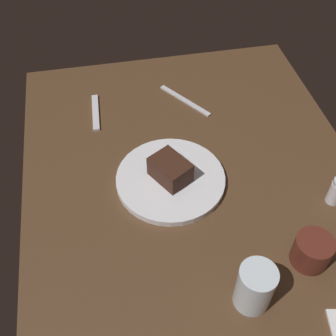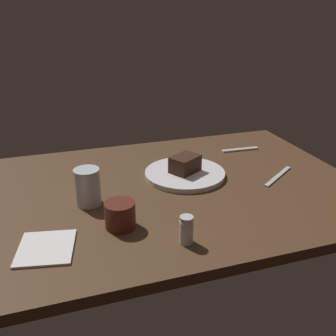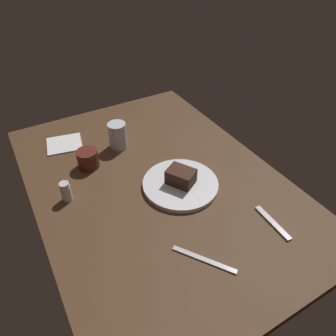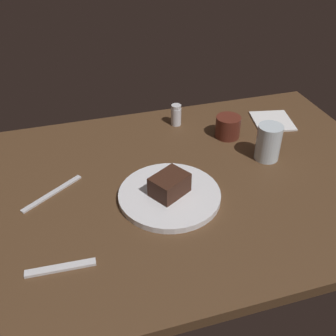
{
  "view_description": "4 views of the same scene",
  "coord_description": "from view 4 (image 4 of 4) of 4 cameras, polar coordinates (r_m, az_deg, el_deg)",
  "views": [
    {
      "loc": [
        58.42,
        -19.73,
        83.52
      ],
      "look_at": [
        -7.59,
        -6.62,
        7.64
      ],
      "focal_mm": 45.33,
      "sensor_mm": 36.0,
      "label": 1
    },
    {
      "loc": [
        34.66,
        103.81,
        56.82
      ],
      "look_at": [
        0.36,
        -1.34,
        8.91
      ],
      "focal_mm": 41.11,
      "sensor_mm": 36.0,
      "label": 2
    },
    {
      "loc": [
        -76.31,
        38.63,
        79.16
      ],
      "look_at": [
        1.11,
        -5.74,
        5.46
      ],
      "focal_mm": 33.63,
      "sensor_mm": 36.0,
      "label": 3
    },
    {
      "loc": [
        -30.18,
        -82.5,
        70.57
      ],
      "look_at": [
        -5.81,
        -0.17,
        8.27
      ],
      "focal_mm": 42.44,
      "sensor_mm": 36.0,
      "label": 4
    }
  ],
  "objects": [
    {
      "name": "water_glass",
      "position": [
        1.2,
        14.22,
        3.59
      ],
      "size": [
        7.29,
        7.29,
        10.92
      ],
      "primitive_type": "cylinder",
      "color": "silver",
      "rests_on": "dining_table"
    },
    {
      "name": "dining_table",
      "position": [
        1.12,
        2.83,
        -2.27
      ],
      "size": [
        120.0,
        84.0,
        3.0
      ],
      "primitive_type": "cube",
      "color": "#4C331E",
      "rests_on": "ground"
    },
    {
      "name": "dessert_plate",
      "position": [
        1.04,
        0.22,
        -3.93
      ],
      "size": [
        26.79,
        26.79,
        1.68
      ],
      "primitive_type": "cylinder",
      "color": "silver",
      "rests_on": "dining_table"
    },
    {
      "name": "folded_napkin",
      "position": [
        1.43,
        14.76,
        6.55
      ],
      "size": [
        15.34,
        16.19,
        0.6
      ],
      "primitive_type": "cube",
      "rotation": [
        0.0,
        0.0,
        -0.2
      ],
      "color": "white",
      "rests_on": "dining_table"
    },
    {
      "name": "butter_knife",
      "position": [
        1.1,
        -16.28,
        -3.51
      ],
      "size": [
        16.39,
        12.01,
        0.5
      ],
      "primitive_type": "cube",
      "rotation": [
        0.0,
        0.0,
        3.75
      ],
      "color": "silver",
      "rests_on": "dining_table"
    },
    {
      "name": "salt_shaker",
      "position": [
        1.35,
        1.17,
        7.62
      ],
      "size": [
        3.46,
        3.46,
        7.25
      ],
      "color": "silver",
      "rests_on": "dining_table"
    },
    {
      "name": "dessert_spoon",
      "position": [
        0.91,
        -15.16,
        -13.67
      ],
      "size": [
        15.07,
        2.54,
        0.7
      ],
      "primitive_type": "cube",
      "rotation": [
        0.0,
        0.0,
        3.09
      ],
      "color": "silver",
      "rests_on": "dining_table"
    },
    {
      "name": "coffee_cup",
      "position": [
        1.3,
        8.59,
        5.87
      ],
      "size": [
        7.98,
        7.98,
        6.96
      ],
      "primitive_type": "cylinder",
      "color": "#562319",
      "rests_on": "dining_table"
    },
    {
      "name": "chocolate_cake_slice",
      "position": [
        1.02,
        0.22,
        -2.42
      ],
      "size": [
        11.55,
        10.7,
        5.45
      ],
      "primitive_type": "cube",
      "rotation": [
        0.0,
        0.0,
        0.53
      ],
      "color": "#381E14",
      "rests_on": "dessert_plate"
    }
  ]
}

